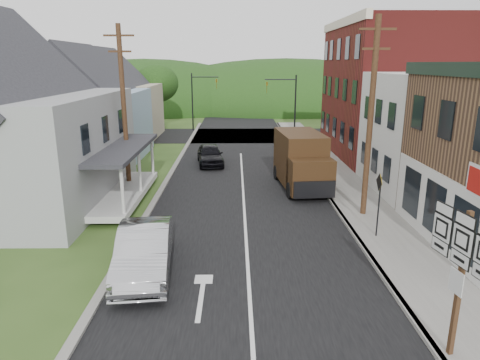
{
  "coord_description": "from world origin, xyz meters",
  "views": [
    {
      "loc": [
        -0.42,
        -15.52,
        7.01
      ],
      "look_at": [
        -0.24,
        2.02,
        2.2
      ],
      "focal_mm": 32.0,
      "sensor_mm": 36.0,
      "label": 1
    }
  ],
  "objects_px": {
    "delivery_van": "(302,161)",
    "warning_sign": "(379,196)",
    "silver_sedan": "(144,251)",
    "dark_sedan": "(210,155)",
    "route_sign_cluster": "(461,264)"
  },
  "relations": [
    {
      "from": "delivery_van",
      "to": "warning_sign",
      "type": "height_order",
      "value": "delivery_van"
    },
    {
      "from": "silver_sedan",
      "to": "warning_sign",
      "type": "relative_size",
      "value": 1.86
    },
    {
      "from": "silver_sedan",
      "to": "warning_sign",
      "type": "xyz_separation_m",
      "value": [
        8.87,
        2.84,
        1.03
      ]
    },
    {
      "from": "silver_sedan",
      "to": "delivery_van",
      "type": "xyz_separation_m",
      "value": [
        6.9,
        10.38,
        0.79
      ]
    },
    {
      "from": "dark_sedan",
      "to": "delivery_van",
      "type": "height_order",
      "value": "delivery_van"
    },
    {
      "from": "dark_sedan",
      "to": "warning_sign",
      "type": "height_order",
      "value": "warning_sign"
    },
    {
      "from": "silver_sedan",
      "to": "route_sign_cluster",
      "type": "xyz_separation_m",
      "value": [
        8.29,
        -4.54,
        1.72
      ]
    },
    {
      "from": "silver_sedan",
      "to": "dark_sedan",
      "type": "xyz_separation_m",
      "value": [
        1.31,
        16.31,
        -0.09
      ]
    },
    {
      "from": "delivery_van",
      "to": "warning_sign",
      "type": "distance_m",
      "value": 7.79
    },
    {
      "from": "route_sign_cluster",
      "to": "warning_sign",
      "type": "bearing_deg",
      "value": 76.04
    },
    {
      "from": "delivery_van",
      "to": "warning_sign",
      "type": "bearing_deg",
      "value": -80.43
    },
    {
      "from": "silver_sedan",
      "to": "route_sign_cluster",
      "type": "height_order",
      "value": "route_sign_cluster"
    },
    {
      "from": "dark_sedan",
      "to": "delivery_van",
      "type": "bearing_deg",
      "value": -54.28
    },
    {
      "from": "dark_sedan",
      "to": "warning_sign",
      "type": "relative_size",
      "value": 1.59
    },
    {
      "from": "silver_sedan",
      "to": "delivery_van",
      "type": "bearing_deg",
      "value": 50.16
    }
  ]
}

